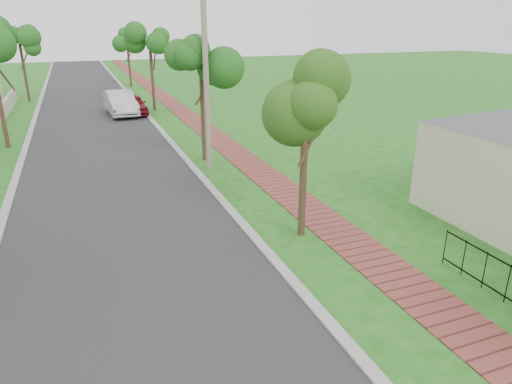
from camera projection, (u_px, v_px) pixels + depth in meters
road at (101, 148)px, 23.72m from camera, size 7.00×120.00×0.02m
kerb_right at (170, 142)px, 24.97m from camera, size 0.30×120.00×0.10m
kerb_left at (23, 155)px, 22.47m from camera, size 0.30×120.00×0.10m
sidewalk at (216, 138)px, 25.85m from camera, size 1.50×120.00×0.03m
street_trees at (87, 50)px, 28.14m from camera, size 10.70×37.65×5.89m
parked_car_red at (133, 105)px, 32.21m from camera, size 1.82×4.11×1.38m
parked_car_white at (121, 103)px, 31.98m from camera, size 2.05×5.09×1.64m
near_tree at (306, 105)px, 12.72m from camera, size 1.97×1.97×5.05m
utility_pole at (206, 63)px, 18.84m from camera, size 1.20×0.24×9.04m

